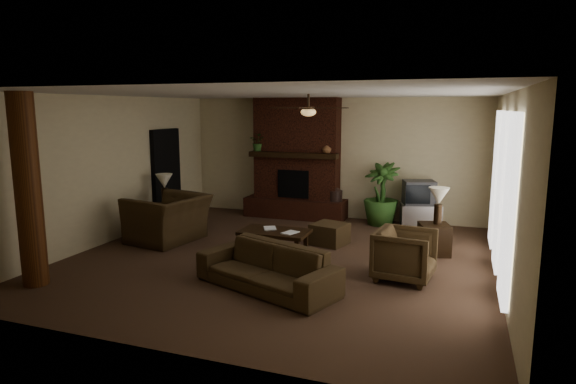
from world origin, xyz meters
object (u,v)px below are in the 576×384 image
at_px(armchair_left, 168,211).
at_px(lamp_right, 439,199).
at_px(floor_vase, 335,202).
at_px(lamp_left, 164,183).
at_px(ottoman, 330,234).
at_px(armchair_right, 405,252).
at_px(tv_stand, 421,216).
at_px(side_table_left, 166,217).
at_px(floor_plant, 381,208).
at_px(side_table_right, 434,239).
at_px(log_column, 28,191).
at_px(sofa, 267,260).
at_px(coffee_table, 275,234).

xyz_separation_m(armchair_left, lamp_right, (4.97, 0.87, 0.40)).
xyz_separation_m(floor_vase, lamp_right, (2.36, -1.97, 0.57)).
height_order(armchair_left, lamp_left, same).
bearing_deg(ottoman, armchair_right, -44.12).
distance_m(armchair_left, tv_stand, 5.36).
bearing_deg(side_table_left, floor_plant, 24.93).
bearing_deg(side_table_right, armchair_left, -170.38).
height_order(tv_stand, floor_plant, floor_plant).
bearing_deg(log_column, ottoman, 45.22).
distance_m(log_column, floor_plant, 6.96).
height_order(log_column, armchair_right, log_column).
relative_size(sofa, lamp_right, 3.30).
relative_size(coffee_table, floor_plant, 0.87).
height_order(log_column, ottoman, log_column).
height_order(log_column, armchair_left, log_column).
bearing_deg(floor_plant, floor_vase, 175.35).
relative_size(log_column, floor_vase, 3.64).
distance_m(armchair_left, lamp_right, 5.06).
xyz_separation_m(log_column, lamp_right, (5.48, 3.58, -0.40)).
relative_size(armchair_right, side_table_right, 1.56).
height_order(ottoman, lamp_left, lamp_left).
distance_m(side_table_left, side_table_right, 5.51).
bearing_deg(side_table_left, armchair_right, -15.72).
height_order(lamp_left, lamp_right, same).
distance_m(side_table_right, lamp_right, 0.73).
relative_size(armchair_left, tv_stand, 1.62).
xyz_separation_m(coffee_table, lamp_right, (2.71, 0.98, 0.63)).
height_order(coffee_table, tv_stand, tv_stand).
bearing_deg(armchair_right, side_table_right, -6.03).
relative_size(tv_stand, side_table_right, 1.55).
xyz_separation_m(floor_vase, floor_plant, (1.07, -0.09, -0.04)).
xyz_separation_m(floor_plant, side_table_right, (1.25, -1.92, -0.11)).
relative_size(floor_vase, lamp_right, 1.18).
xyz_separation_m(tv_stand, side_table_left, (-5.11, -2.07, 0.03)).
height_order(ottoman, side_table_right, side_table_right).
distance_m(floor_plant, side_table_left, 4.70).
relative_size(floor_vase, side_table_right, 1.40).
distance_m(sofa, armchair_right, 2.09).
height_order(armchair_left, tv_stand, armchair_left).
height_order(ottoman, tv_stand, tv_stand).
bearing_deg(coffee_table, side_table_left, 162.79).
bearing_deg(lamp_right, tv_stand, 102.52).
bearing_deg(armchair_right, log_column, 118.35).
xyz_separation_m(floor_vase, side_table_right, (2.32, -2.00, -0.16)).
bearing_deg(lamp_left, log_column, -88.85).
distance_m(armchair_left, armchair_right, 4.64).
height_order(floor_vase, lamp_left, lamp_left).
bearing_deg(ottoman, armchair_left, -164.40).
height_order(armchair_left, side_table_right, armchair_left).
bearing_deg(armchair_right, lamp_left, 80.93).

